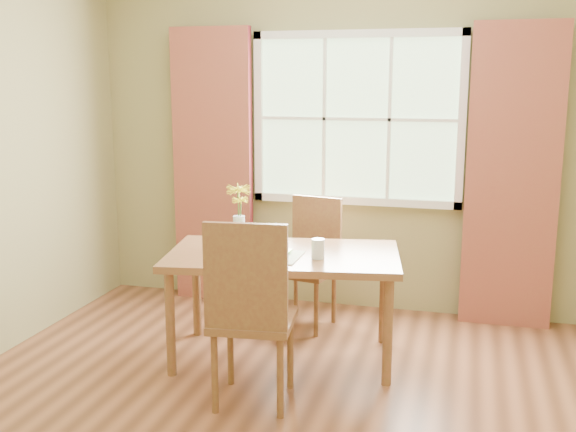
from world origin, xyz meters
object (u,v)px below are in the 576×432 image
(water_glass, at_px, (318,249))
(chair_near, at_px, (250,307))
(dining_table, at_px, (283,264))
(croissant_sandwich, at_px, (268,245))
(flower_vase, at_px, (239,209))
(chair_far, at_px, (310,256))

(water_glass, bearing_deg, chair_near, -110.38)
(dining_table, height_order, water_glass, water_glass)
(chair_near, bearing_deg, croissant_sandwich, 90.34)
(dining_table, xyz_separation_m, flower_vase, (-0.34, 0.11, 0.32))
(chair_far, height_order, flower_vase, flower_vase)
(chair_near, xyz_separation_m, croissant_sandwich, (-0.07, 0.55, 0.21))
(flower_vase, bearing_deg, dining_table, -18.06)
(dining_table, distance_m, chair_far, 0.69)
(water_glass, height_order, flower_vase, flower_vase)
(flower_vase, bearing_deg, chair_near, -67.19)
(chair_near, bearing_deg, chair_far, 83.30)
(chair_near, height_order, croissant_sandwich, chair_near)
(chair_near, relative_size, croissant_sandwich, 4.91)
(dining_table, relative_size, chair_near, 1.47)
(chair_far, bearing_deg, dining_table, -79.67)
(dining_table, bearing_deg, chair_far, 79.24)
(croissant_sandwich, distance_m, water_glass, 0.31)
(chair_far, distance_m, croissant_sandwich, 0.90)
(chair_near, relative_size, flower_vase, 2.63)
(chair_near, xyz_separation_m, water_glass, (0.23, 0.63, 0.18))
(croissant_sandwich, relative_size, flower_vase, 0.54)
(dining_table, distance_m, flower_vase, 0.47)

